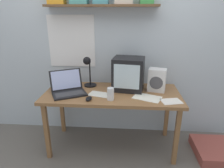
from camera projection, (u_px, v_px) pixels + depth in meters
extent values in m
plane|color=#68625C|center=(112.00, 145.00, 2.46)|extent=(12.00, 12.00, 0.00)
cube|color=silver|center=(114.00, 34.00, 2.40)|extent=(5.60, 0.06, 2.60)
cube|color=white|center=(72.00, 41.00, 2.43)|extent=(0.57, 0.01, 0.62)
cube|color=brown|center=(101.00, 6.00, 2.19)|extent=(1.26, 0.18, 0.02)
cube|color=olive|center=(112.00, 94.00, 2.23)|extent=(1.50, 0.66, 0.03)
cube|color=olive|center=(47.00, 132.00, 2.15)|extent=(0.04, 0.05, 0.67)
cube|color=olive|center=(176.00, 137.00, 2.05)|extent=(0.04, 0.05, 0.67)
cube|color=olive|center=(62.00, 109.00, 2.65)|extent=(0.04, 0.05, 0.67)
cube|color=olive|center=(167.00, 113.00, 2.55)|extent=(0.04, 0.05, 0.67)
cube|color=black|center=(128.00, 74.00, 2.26)|extent=(0.38, 0.33, 0.37)
cube|color=silver|center=(127.00, 77.00, 2.12)|extent=(0.28, 0.05, 0.27)
cube|color=black|center=(69.00, 94.00, 2.16)|extent=(0.42, 0.36, 0.02)
cube|color=#38383A|center=(70.00, 94.00, 2.14)|extent=(0.32, 0.25, 0.00)
cube|color=black|center=(66.00, 80.00, 2.25)|extent=(0.35, 0.23, 0.22)
cube|color=#B0BEF2|center=(66.00, 80.00, 2.25)|extent=(0.31, 0.21, 0.20)
cylinder|color=black|center=(90.00, 85.00, 2.43)|extent=(0.15, 0.15, 0.01)
cylinder|color=black|center=(90.00, 72.00, 2.37)|extent=(0.02, 0.02, 0.31)
sphere|color=black|center=(87.00, 61.00, 2.27)|extent=(0.09, 0.09, 0.09)
cylinder|color=white|center=(110.00, 94.00, 2.02)|extent=(0.07, 0.07, 0.13)
cylinder|color=#CC3D47|center=(110.00, 96.00, 2.02)|extent=(0.06, 0.06, 0.09)
cube|color=white|center=(157.00, 80.00, 2.23)|extent=(0.22, 0.17, 0.26)
cylinder|color=#4C4C51|center=(156.00, 83.00, 2.18)|extent=(0.14, 0.04, 0.14)
ellipsoid|color=black|center=(89.00, 99.00, 2.03)|extent=(0.07, 0.11, 0.03)
cube|color=silver|center=(100.00, 94.00, 2.17)|extent=(0.28, 0.20, 0.00)
cube|color=white|center=(147.00, 98.00, 2.09)|extent=(0.33, 0.28, 0.00)
cube|color=white|center=(171.00, 101.00, 2.00)|extent=(0.23, 0.18, 0.00)
cube|color=#A54D44|center=(217.00, 151.00, 2.28)|extent=(0.48, 0.48, 0.11)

